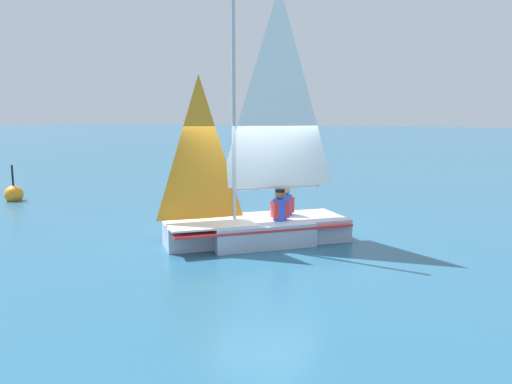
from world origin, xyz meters
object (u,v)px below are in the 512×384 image
sailboat_main (258,210)px  buoy_marker (14,194)px  sailor_crew (285,209)px  sailor_helm (280,214)px

sailboat_main → buoy_marker: size_ratio=4.41×
sailor_crew → buoy_marker: bearing=-48.0°
sailboat_main → sailor_crew: sailboat_main is taller
sailor_helm → buoy_marker: bearing=-51.4°
sailboat_main → sailor_helm: 0.49m
sailboat_main → buoy_marker: bearing=-52.3°
sailor_helm → buoy_marker: sailor_helm is taller
buoy_marker → sailor_crew: bearing=86.6°
sailor_crew → buoy_marker: sailor_crew is taller
sailor_crew → buoy_marker: size_ratio=0.93×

